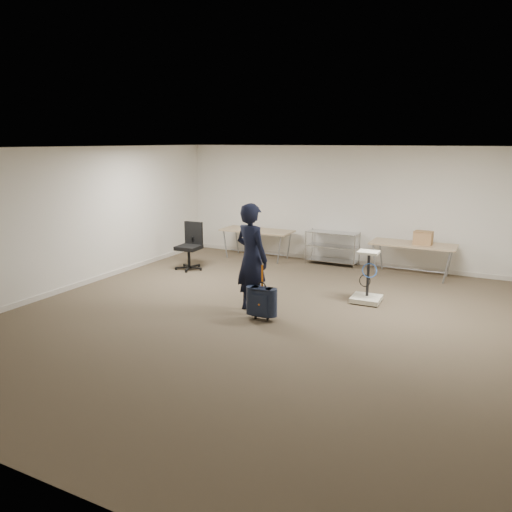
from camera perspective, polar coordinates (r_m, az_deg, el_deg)
The scene contains 10 objects.
ground at distance 8.45m, azimuth -0.45°, elevation -7.08°, with size 9.00×9.00×0.00m, color #493D2C.
room_shell at distance 9.61m, azimuth 3.34°, elevation -4.27°, with size 8.00×9.00×9.00m.
folding_table_left at distance 12.51m, azimuth 0.12°, elevation 2.77°, with size 1.80×0.75×0.73m.
folding_table_right at distance 11.35m, azimuth 17.51°, elevation 1.10°, with size 1.80×0.75×0.73m.
wire_shelf at distance 12.07m, azimuth 8.73°, elevation 1.09°, with size 1.22×0.47×0.80m.
person at distance 8.53m, azimuth -0.51°, elevation -0.23°, with size 0.69×0.45×1.89m, color black.
suitcase at distance 8.25m, azimuth 0.65°, elevation -5.24°, with size 0.35×0.22×0.94m.
office_chair at distance 11.64m, azimuth -7.56°, elevation 0.11°, with size 0.65×0.65×1.08m.
equipment_cart at distance 9.39m, azimuth 12.54°, elevation -3.69°, with size 0.54×0.54×0.96m.
cardboard_box at distance 11.30m, azimuth 18.56°, elevation 1.98°, with size 0.38×0.28×0.28m, color #A0734A.
Camera 1 is at (3.65, -7.04, 2.90)m, focal length 35.00 mm.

